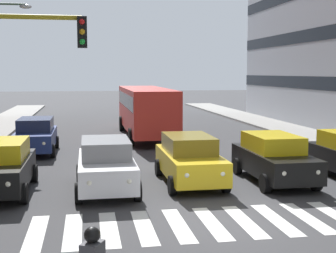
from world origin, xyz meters
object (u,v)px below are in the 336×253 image
(car_2, at_px, (189,159))
(bus_behind_traffic, at_px, (146,107))
(car_4, at_px, (1,167))
(car_row2_0, at_px, (36,135))
(car_1, at_px, (274,158))
(car_3, at_px, (106,164))

(car_2, bearing_deg, bus_behind_traffic, -90.00)
(car_4, height_order, car_row2_0, same)
(bus_behind_traffic, bearing_deg, car_4, 63.21)
(car_1, relative_size, bus_behind_traffic, 0.42)
(car_1, distance_m, car_row2_0, 12.00)
(car_3, bearing_deg, bus_behind_traffic, -102.97)
(car_row2_0, bearing_deg, car_1, 139.67)
(car_2, height_order, car_row2_0, same)
(car_row2_0, bearing_deg, bus_behind_traffic, -140.77)
(car_1, bearing_deg, car_4, -0.15)
(car_2, bearing_deg, car_4, 2.22)
(car_4, bearing_deg, car_row2_0, -92.49)
(car_2, relative_size, car_4, 1.00)
(car_1, bearing_deg, car_row2_0, -40.33)
(car_2, height_order, car_4, same)
(car_2, relative_size, car_row2_0, 1.00)
(car_1, bearing_deg, bus_behind_traffic, -76.43)
(car_2, height_order, car_3, same)
(car_1, distance_m, car_4, 9.48)
(car_4, bearing_deg, bus_behind_traffic, -116.79)
(car_3, relative_size, car_4, 1.00)
(car_2, bearing_deg, car_1, 174.92)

